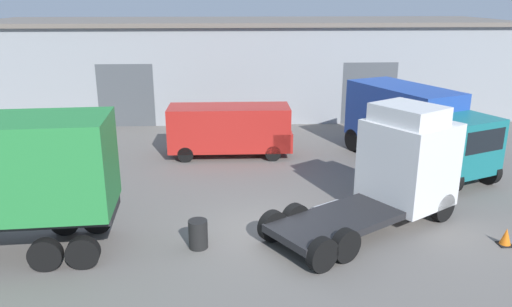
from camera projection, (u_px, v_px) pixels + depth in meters
name	position (u px, v px, depth m)	size (l,w,h in m)	color
ground_plane	(265.00, 232.00, 16.05)	(60.00, 60.00, 0.00)	slate
warehouse_building	(246.00, 65.00, 32.70)	(32.52, 9.33, 5.82)	#93999E
tractor_unit_white	(397.00, 167.00, 16.54)	(6.89, 5.70, 3.88)	silver
box_truck_teal	(415.00, 123.00, 21.90)	(5.07, 7.57, 3.41)	#197075
delivery_van_red	(233.00, 129.00, 23.34)	(5.71, 2.04, 2.38)	red
oil_drum	(198.00, 234.00, 14.93)	(0.58, 0.58, 0.88)	black
traffic_cone	(506.00, 237.00, 15.12)	(0.40, 0.40, 0.55)	black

